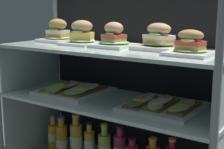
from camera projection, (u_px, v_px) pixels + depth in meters
name	position (u px, v px, depth m)	size (l,w,h in m)	color
case_frame	(129.00, 79.00, 1.81)	(1.20, 0.49, 0.95)	gray
riser_lower_tier	(112.00, 139.00, 1.74)	(1.15, 0.44, 0.37)	silver
shelf_lower_glass	(112.00, 102.00, 1.70)	(1.16, 0.45, 0.02)	silver
riser_upper_tier	(112.00, 76.00, 1.67)	(1.15, 0.44, 0.25)	silver
shelf_upper_glass	(112.00, 49.00, 1.65)	(1.16, 0.45, 0.02)	silver
plated_roll_sandwich_left_of_center	(58.00, 33.00, 1.91)	(0.18, 0.18, 0.13)	white
plated_roll_sandwich_near_left_corner	(82.00, 35.00, 1.76)	(0.19, 0.19, 0.13)	white
plated_roll_sandwich_center	(114.00, 38.00, 1.65)	(0.19, 0.19, 0.12)	white
plated_roll_sandwich_far_left	(159.00, 40.00, 1.56)	(0.20, 0.20, 0.12)	white
plated_roll_sandwich_far_right	(190.00, 46.00, 1.38)	(0.18, 0.18, 0.10)	white
open_sandwich_tray_far_right	(74.00, 90.00, 1.85)	(0.34, 0.34, 0.06)	white
open_sandwich_tray_mid_left	(162.00, 105.00, 1.57)	(0.34, 0.34, 0.06)	white
juice_bottle_front_second	(53.00, 135.00, 2.06)	(0.06, 0.06, 0.21)	gold
juice_bottle_front_left_end	(62.00, 139.00, 1.99)	(0.07, 0.07, 0.22)	orange
juice_bottle_front_right_end	(76.00, 139.00, 1.95)	(0.07, 0.07, 0.25)	gold
juice_bottle_near_post	(90.00, 144.00, 1.91)	(0.06, 0.06, 0.22)	gold
juice_bottle_back_right	(104.00, 149.00, 1.83)	(0.07, 0.07, 0.23)	#AEC944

